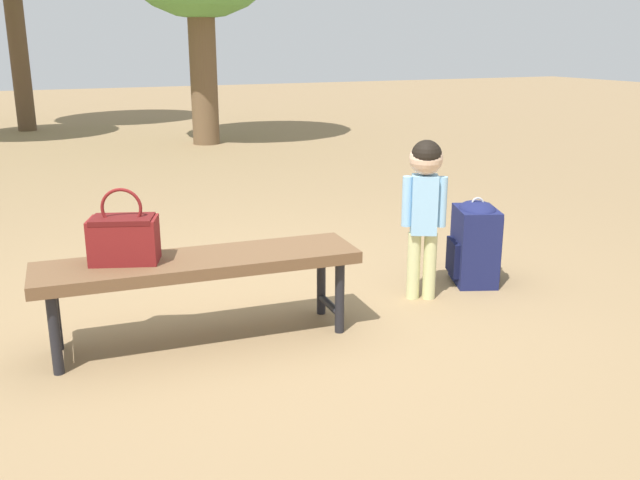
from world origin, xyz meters
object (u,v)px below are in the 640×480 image
object	(u,v)px
park_bench	(200,268)
child_standing	(425,195)
handbag	(124,237)
backpack_large	(475,240)

from	to	relation	value
park_bench	child_standing	size ratio (longest dim) A/B	1.71
handbag	backpack_large	xyz separation A→B (m)	(2.15, 0.11, -0.30)
park_bench	handbag	world-z (taller)	handbag
park_bench	handbag	xyz separation A→B (m)	(-0.35, 0.07, 0.18)
child_standing	handbag	bearing A→B (deg)	-179.92
child_standing	backpack_large	size ratio (longest dim) A/B	1.71
park_bench	child_standing	bearing A→B (deg)	2.90
backpack_large	child_standing	bearing A→B (deg)	-166.66
child_standing	backpack_large	xyz separation A→B (m)	(0.46, 0.11, -0.36)
backpack_large	handbag	bearing A→B (deg)	-177.06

